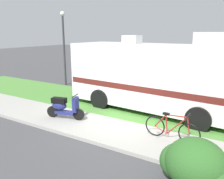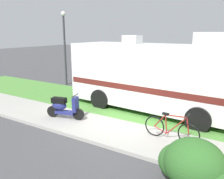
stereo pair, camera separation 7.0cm
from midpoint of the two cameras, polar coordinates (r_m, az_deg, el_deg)
name	(u,v)px [view 2 (the right image)]	position (r m, az deg, el deg)	size (l,w,h in m)	color
ground_plane	(121,120)	(9.13, 2.46, -7.58)	(80.00, 80.00, 0.00)	#424244
sidewalk	(104,130)	(8.16, -1.70, -9.84)	(24.00, 2.00, 0.12)	#9E9B93
grass_strip	(138,109)	(10.38, 6.51, -4.73)	(24.00, 3.40, 0.08)	#4C8438
motorhome_rv	(156,75)	(9.95, 11.05, 3.51)	(7.39, 2.88, 3.35)	silver
scooter	(64,107)	(9.05, -11.58, -4.17)	(1.52, 0.63, 0.97)	black
bicycle	(171,129)	(7.38, 14.55, -9.30)	(1.74, 0.52, 0.88)	black
bush_by_porch	(193,166)	(5.58, 19.67, -17.28)	(1.60, 1.20, 1.13)	#2D6026
street_lamp_post	(65,42)	(15.04, -11.46, 11.41)	(0.28, 0.28, 4.57)	#333338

